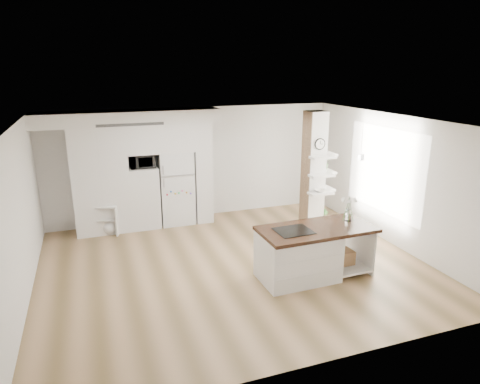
# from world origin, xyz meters

# --- Properties ---
(floor) EXTENTS (7.00, 6.00, 0.01)m
(floor) POSITION_xyz_m (0.00, 0.00, 0.00)
(floor) COLOR tan
(floor) RESTS_ON ground
(room) EXTENTS (7.04, 6.04, 2.72)m
(room) POSITION_xyz_m (0.00, 0.00, 1.86)
(room) COLOR white
(room) RESTS_ON ground
(cabinet_wall) EXTENTS (4.00, 0.71, 2.70)m
(cabinet_wall) POSITION_xyz_m (-1.45, 2.67, 1.51)
(cabinet_wall) COLOR white
(cabinet_wall) RESTS_ON floor
(refrigerator) EXTENTS (0.78, 0.69, 1.75)m
(refrigerator) POSITION_xyz_m (-0.53, 2.68, 0.88)
(refrigerator) COLOR white
(refrigerator) RESTS_ON floor
(column) EXTENTS (0.69, 0.90, 2.70)m
(column) POSITION_xyz_m (2.38, 1.13, 1.35)
(column) COLOR silver
(column) RESTS_ON floor
(window) EXTENTS (0.00, 2.40, 2.40)m
(window) POSITION_xyz_m (3.48, 0.30, 1.50)
(window) COLOR white
(window) RESTS_ON room
(pendant_light) EXTENTS (0.12, 0.12, 0.10)m
(pendant_light) POSITION_xyz_m (1.70, 0.15, 2.12)
(pendant_light) COLOR white
(pendant_light) RESTS_ON room
(kitchen_island) EXTENTS (2.05, 1.01, 1.48)m
(kitchen_island) POSITION_xyz_m (1.01, -0.86, 0.48)
(kitchen_island) COLOR white
(kitchen_island) RESTS_ON floor
(bookshelf) EXTENTS (0.65, 0.49, 0.68)m
(bookshelf) POSITION_xyz_m (-2.15, 2.45, 0.30)
(bookshelf) COLOR white
(bookshelf) RESTS_ON floor
(floor_plant_a) EXTENTS (0.24, 0.19, 0.43)m
(floor_plant_a) POSITION_xyz_m (3.00, 0.84, 0.21)
(floor_plant_a) COLOR #376F2C
(floor_plant_a) RESTS_ON floor
(floor_plant_b) EXTENTS (0.32, 0.32, 0.43)m
(floor_plant_b) POSITION_xyz_m (2.65, 1.25, 0.22)
(floor_plant_b) COLOR #376F2C
(floor_plant_b) RESTS_ON floor
(microwave) EXTENTS (0.54, 0.37, 0.30)m
(microwave) POSITION_xyz_m (-1.27, 2.62, 1.57)
(microwave) COLOR #2D2D2D
(microwave) RESTS_ON cabinet_wall
(shelf_plant) EXTENTS (0.27, 0.23, 0.30)m
(shelf_plant) POSITION_xyz_m (2.63, 1.30, 1.52)
(shelf_plant) COLOR #376F2C
(shelf_plant) RESTS_ON column
(decor_bowl) EXTENTS (0.22, 0.22, 0.05)m
(decor_bowl) POSITION_xyz_m (2.30, 0.90, 1.00)
(decor_bowl) COLOR white
(decor_bowl) RESTS_ON column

